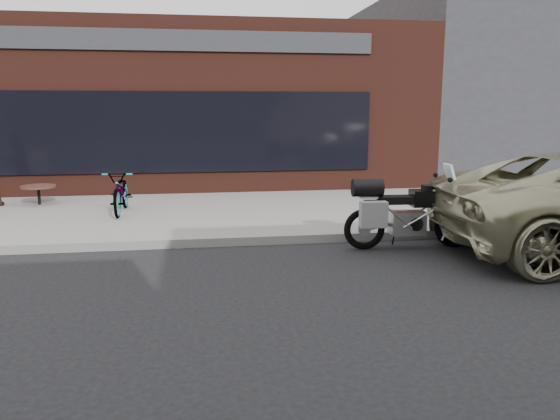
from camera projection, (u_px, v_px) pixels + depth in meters
name	position (u px, v px, depth m)	size (l,w,h in m)	color
ground	(350.00, 343.00, 5.44)	(120.00, 120.00, 0.00)	black
near_sidewalk	(264.00, 208.00, 12.22)	(44.00, 6.00, 0.15)	gray
storefront	(179.00, 109.00, 18.31)	(14.00, 10.07, 4.50)	#4C2118
neighbour_building	(511.00, 88.00, 19.95)	(10.00, 10.00, 6.00)	#2C2C32
motorcycle	(402.00, 213.00, 8.94)	(2.23, 0.72, 1.41)	black
bicycle_front	(121.00, 192.00, 11.24)	(0.59, 1.68, 0.88)	gray
cafe_table	(38.00, 187.00, 12.22)	(0.76, 0.76, 0.43)	black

